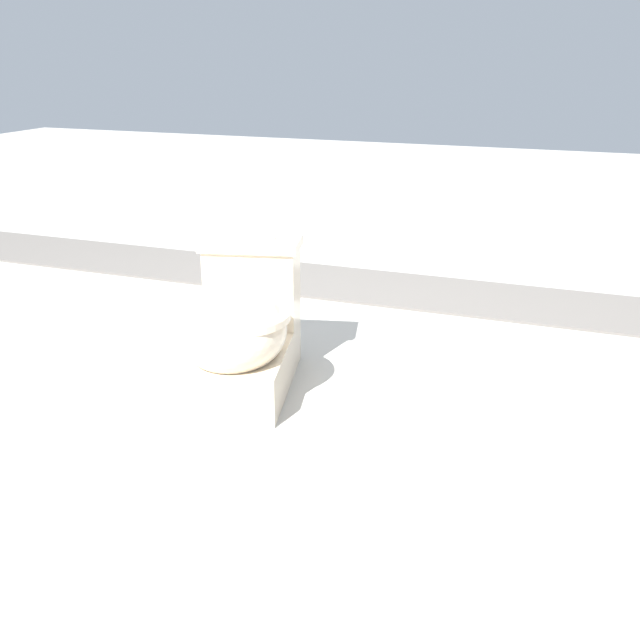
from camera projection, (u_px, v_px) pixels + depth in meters
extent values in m
plane|color=#A8A59E|center=(305.00, 371.00, 2.87)|extent=(14.00, 14.00, 0.00)
cube|color=#605B56|center=(481.00, 299.00, 3.67)|extent=(0.56, 8.00, 0.01)
cube|color=beige|center=(243.00, 366.00, 2.71)|extent=(0.66, 0.47, 0.17)
ellipsoid|color=beige|center=(235.00, 330.00, 2.56)|extent=(0.51, 0.45, 0.28)
cylinder|color=beige|center=(234.00, 315.00, 2.54)|extent=(0.47, 0.47, 0.03)
cube|color=beige|center=(252.00, 286.00, 2.83)|extent=(0.26, 0.37, 0.30)
cube|color=beige|center=(251.00, 243.00, 2.77)|extent=(0.28, 0.40, 0.04)
cylinder|color=silver|center=(272.00, 238.00, 2.75)|extent=(0.02, 0.02, 0.01)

